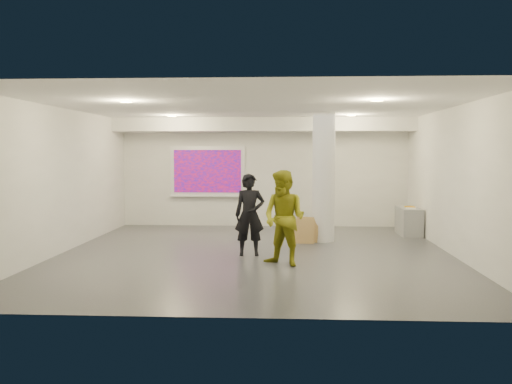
# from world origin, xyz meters

# --- Properties ---
(floor) EXTENTS (8.00, 9.00, 0.01)m
(floor) POSITION_xyz_m (0.00, 0.00, 0.00)
(floor) COLOR #3A3C42
(floor) RESTS_ON ground
(ceiling) EXTENTS (8.00, 9.00, 0.01)m
(ceiling) POSITION_xyz_m (0.00, 0.00, 3.00)
(ceiling) COLOR white
(ceiling) RESTS_ON floor
(wall_back) EXTENTS (8.00, 0.01, 3.00)m
(wall_back) POSITION_xyz_m (0.00, 4.50, 1.50)
(wall_back) COLOR silver
(wall_back) RESTS_ON floor
(wall_front) EXTENTS (8.00, 0.01, 3.00)m
(wall_front) POSITION_xyz_m (0.00, -4.50, 1.50)
(wall_front) COLOR silver
(wall_front) RESTS_ON floor
(wall_left) EXTENTS (0.01, 9.00, 3.00)m
(wall_left) POSITION_xyz_m (-4.00, 0.00, 1.50)
(wall_left) COLOR silver
(wall_left) RESTS_ON floor
(wall_right) EXTENTS (0.01, 9.00, 3.00)m
(wall_right) POSITION_xyz_m (4.00, 0.00, 1.50)
(wall_right) COLOR silver
(wall_right) RESTS_ON floor
(soffit_band) EXTENTS (8.00, 1.10, 0.36)m
(soffit_band) POSITION_xyz_m (0.00, 3.95, 2.82)
(soffit_band) COLOR silver
(soffit_band) RESTS_ON ceiling
(downlight_nw) EXTENTS (0.22, 0.22, 0.02)m
(downlight_nw) POSITION_xyz_m (-2.20, 2.50, 2.98)
(downlight_nw) COLOR #E5D182
(downlight_nw) RESTS_ON ceiling
(downlight_ne) EXTENTS (0.22, 0.22, 0.02)m
(downlight_ne) POSITION_xyz_m (2.20, 2.50, 2.98)
(downlight_ne) COLOR #E5D182
(downlight_ne) RESTS_ON ceiling
(downlight_sw) EXTENTS (0.22, 0.22, 0.02)m
(downlight_sw) POSITION_xyz_m (-2.20, -1.50, 2.98)
(downlight_sw) COLOR #E5D182
(downlight_sw) RESTS_ON ceiling
(downlight_se) EXTENTS (0.22, 0.22, 0.02)m
(downlight_se) POSITION_xyz_m (2.20, -1.50, 2.98)
(downlight_se) COLOR #E5D182
(downlight_se) RESTS_ON ceiling
(column) EXTENTS (0.52, 0.52, 3.00)m
(column) POSITION_xyz_m (1.50, 1.80, 1.50)
(column) COLOR silver
(column) RESTS_ON floor
(projection_screen) EXTENTS (2.10, 0.13, 1.42)m
(projection_screen) POSITION_xyz_m (-1.60, 4.45, 1.53)
(projection_screen) COLOR white
(projection_screen) RESTS_ON wall_back
(credenza) EXTENTS (0.49, 1.19, 0.69)m
(credenza) POSITION_xyz_m (3.72, 2.94, 0.35)
(credenza) COLOR gray
(credenza) RESTS_ON floor
(papers_stack) EXTENTS (0.29, 0.34, 0.02)m
(papers_stack) POSITION_xyz_m (3.70, 2.66, 0.70)
(papers_stack) COLOR silver
(papers_stack) RESTS_ON credenza
(postit_pad) EXTENTS (0.23, 0.29, 0.03)m
(postit_pad) POSITION_xyz_m (3.76, 3.04, 0.70)
(postit_pad) COLOR orange
(postit_pad) RESTS_ON credenza
(cardboard_back) EXTENTS (0.53, 0.13, 0.57)m
(cardboard_back) POSITION_xyz_m (1.00, 1.42, 0.29)
(cardboard_back) COLOR #9D7B45
(cardboard_back) RESTS_ON floor
(cardboard_front) EXTENTS (0.58, 0.38, 0.58)m
(cardboard_front) POSITION_xyz_m (1.11, 1.66, 0.29)
(cardboard_front) COLOR #9D7B45
(cardboard_front) RESTS_ON floor
(woman) EXTENTS (0.64, 0.46, 1.65)m
(woman) POSITION_xyz_m (-0.10, -0.13, 0.83)
(woman) COLOR black
(woman) RESTS_ON floor
(man) EXTENTS (1.08, 1.02, 1.76)m
(man) POSITION_xyz_m (0.61, -1.14, 0.88)
(man) COLOR olive
(man) RESTS_ON floor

